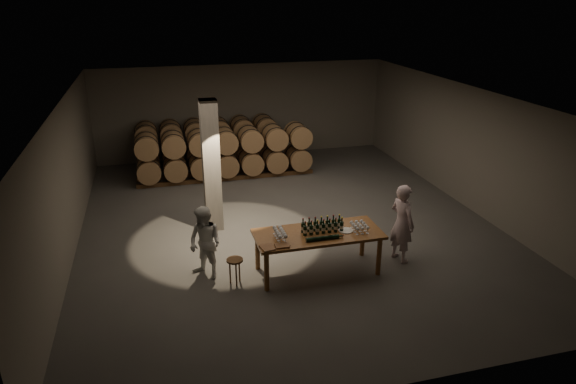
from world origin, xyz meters
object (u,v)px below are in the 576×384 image
object	(u,v)px
plate	(346,230)
person_man	(402,223)
bottle_cluster	(322,227)
stool	(235,264)
person_woman	(205,243)
tasting_table	(318,237)
notebook_near	(282,246)

from	to	relation	value
plate	person_man	size ratio (longest dim) A/B	0.17
bottle_cluster	plate	bearing A→B (deg)	-10.12
stool	person_woman	world-z (taller)	person_woman
person_man	plate	bearing A→B (deg)	76.30
tasting_table	person_man	distance (m)	1.89
tasting_table	plate	distance (m)	0.59
bottle_cluster	notebook_near	xyz separation A→B (m)	(-0.96, -0.41, -0.10)
tasting_table	stool	size ratio (longest dim) A/B	4.75
tasting_table	notebook_near	world-z (taller)	notebook_near
bottle_cluster	person_man	distance (m)	1.80
notebook_near	person_man	size ratio (longest dim) A/B	0.15
bottle_cluster	person_man	bearing A→B (deg)	0.47
tasting_table	notebook_near	bearing A→B (deg)	-155.62
plate	notebook_near	world-z (taller)	notebook_near
person_man	person_woman	bearing A→B (deg)	66.95
plate	person_man	distance (m)	1.32
tasting_table	plate	world-z (taller)	plate
bottle_cluster	person_woman	size ratio (longest dim) A/B	0.56
notebook_near	person_woman	xyz separation A→B (m)	(-1.39, 0.79, -0.15)
plate	person_woman	size ratio (longest dim) A/B	0.20
bottle_cluster	stool	distance (m)	1.91
tasting_table	bottle_cluster	distance (m)	0.24
stool	person_man	world-z (taller)	person_man
notebook_near	person_man	bearing A→B (deg)	10.82
person_woman	plate	bearing A→B (deg)	39.68
bottle_cluster	person_woman	bearing A→B (deg)	170.86
plate	person_man	world-z (taller)	person_man
bottle_cluster	plate	distance (m)	0.50
bottle_cluster	person_woman	distance (m)	2.39
bottle_cluster	stool	bearing A→B (deg)	-178.50
bottle_cluster	notebook_near	distance (m)	1.05
tasting_table	bottle_cluster	xyz separation A→B (m)	(0.09, 0.02, 0.22)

